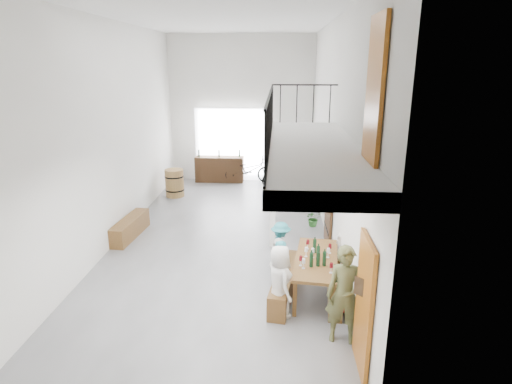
# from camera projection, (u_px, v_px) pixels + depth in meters

# --- Properties ---
(floor) EXTENTS (12.00, 12.00, 0.00)m
(floor) POSITION_uv_depth(u_px,v_px,m) (224.00, 238.00, 11.36)
(floor) COLOR slate
(floor) RESTS_ON ground
(room_walls) EXTENTS (12.00, 12.00, 12.00)m
(room_walls) POSITION_uv_depth(u_px,v_px,m) (220.00, 102.00, 10.33)
(room_walls) COLOR white
(room_walls) RESTS_ON ground
(gateway_portal) EXTENTS (2.80, 0.08, 2.80)m
(gateway_portal) POSITION_uv_depth(u_px,v_px,m) (232.00, 145.00, 16.65)
(gateway_portal) COLOR white
(gateway_portal) RESTS_ON ground
(right_wall_decor) EXTENTS (0.07, 8.28, 5.07)m
(right_wall_decor) POSITION_uv_depth(u_px,v_px,m) (339.00, 198.00, 8.93)
(right_wall_decor) COLOR #AE5D17
(right_wall_decor) RESTS_ON ground
(balcony) EXTENTS (1.52, 5.62, 4.00)m
(balcony) POSITION_uv_depth(u_px,v_px,m) (311.00, 153.00, 7.41)
(balcony) COLOR white
(balcony) RESTS_ON ground
(tasting_table) EXTENTS (1.05, 2.06, 0.79)m
(tasting_table) POSITION_uv_depth(u_px,v_px,m) (316.00, 262.00, 8.39)
(tasting_table) COLOR brown
(tasting_table) RESTS_ON ground
(bench_inner) EXTENTS (0.68, 2.14, 0.49)m
(bench_inner) POSITION_uv_depth(u_px,v_px,m) (285.00, 283.00, 8.53)
(bench_inner) COLOR brown
(bench_inner) RESTS_ON ground
(bench_wall) EXTENTS (0.43, 1.92, 0.44)m
(bench_wall) POSITION_uv_depth(u_px,v_px,m) (334.00, 286.00, 8.46)
(bench_wall) COLOR brown
(bench_wall) RESTS_ON ground
(tableware) EXTENTS (0.68, 1.10, 0.35)m
(tableware) POSITION_uv_depth(u_px,v_px,m) (316.00, 254.00, 8.21)
(tableware) COLOR black
(tableware) RESTS_ON tasting_table
(side_bench) EXTENTS (0.55, 1.81, 0.50)m
(side_bench) POSITION_uv_depth(u_px,v_px,m) (130.00, 228.00, 11.39)
(side_bench) COLOR brown
(side_bench) RESTS_ON ground
(oak_barrel) EXTENTS (0.65, 0.65, 0.96)m
(oak_barrel) POSITION_uv_depth(u_px,v_px,m) (175.00, 183.00, 14.79)
(oak_barrel) COLOR #9B6E3C
(oak_barrel) RESTS_ON ground
(serving_counter) EXTENTS (1.86, 0.52, 0.98)m
(serving_counter) POSITION_uv_depth(u_px,v_px,m) (220.00, 169.00, 16.66)
(serving_counter) COLOR #3A1F0F
(serving_counter) RESTS_ON ground
(counter_bottles) EXTENTS (1.62, 0.13, 0.28)m
(counter_bottles) POSITION_uv_depth(u_px,v_px,m) (219.00, 153.00, 16.47)
(counter_bottles) COLOR black
(counter_bottles) RESTS_ON serving_counter
(guest_left_a) EXTENTS (0.65, 0.78, 1.38)m
(guest_left_a) POSITION_uv_depth(u_px,v_px,m) (280.00, 282.00, 7.68)
(guest_left_a) COLOR silver
(guest_left_a) RESTS_ON ground
(guest_left_b) EXTENTS (0.38, 0.51, 1.25)m
(guest_left_b) POSITION_uv_depth(u_px,v_px,m) (282.00, 271.00, 8.21)
(guest_left_b) COLOR teal
(guest_left_b) RESTS_ON ground
(guest_left_c) EXTENTS (0.42, 0.53, 1.05)m
(guest_left_c) POSITION_uv_depth(u_px,v_px,m) (279.00, 262.00, 8.80)
(guest_left_c) COLOR silver
(guest_left_c) RESTS_ON ground
(guest_left_d) EXTENTS (0.48, 0.78, 1.17)m
(guest_left_d) POSITION_uv_depth(u_px,v_px,m) (281.00, 248.00, 9.34)
(guest_left_d) COLOR teal
(guest_left_d) RESTS_ON ground
(guest_right_a) EXTENTS (0.53, 0.76, 1.19)m
(guest_right_a) POSITION_uv_depth(u_px,v_px,m) (345.00, 281.00, 7.89)
(guest_right_a) COLOR red
(guest_right_a) RESTS_ON ground
(guest_right_b) EXTENTS (0.38, 1.03, 1.09)m
(guest_right_b) POSITION_uv_depth(u_px,v_px,m) (348.00, 269.00, 8.44)
(guest_right_b) COLOR black
(guest_right_b) RESTS_ON ground
(guest_right_c) EXTENTS (0.47, 0.59, 1.06)m
(guest_right_c) POSITION_uv_depth(u_px,v_px,m) (342.00, 256.00, 9.06)
(guest_right_c) COLOR silver
(guest_right_c) RESTS_ON ground
(host_standing) EXTENTS (0.66, 0.47, 1.69)m
(host_standing) POSITION_uv_depth(u_px,v_px,m) (345.00, 295.00, 6.93)
(host_standing) COLOR brown
(host_standing) RESTS_ON ground
(potted_plant) EXTENTS (0.50, 0.46, 0.47)m
(potted_plant) POSITION_uv_depth(u_px,v_px,m) (314.00, 218.00, 12.12)
(potted_plant) COLOR #204A1D
(potted_plant) RESTS_ON ground
(bicycle_near) EXTENTS (1.96, 0.88, 1.00)m
(bicycle_near) POSITION_uv_depth(u_px,v_px,m) (249.00, 170.00, 16.49)
(bicycle_near) COLOR black
(bicycle_near) RESTS_ON ground
(bicycle_far) EXTENTS (1.66, 0.90, 0.96)m
(bicycle_far) POSITION_uv_depth(u_px,v_px,m) (283.00, 175.00, 15.83)
(bicycle_far) COLOR black
(bicycle_far) RESTS_ON ground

